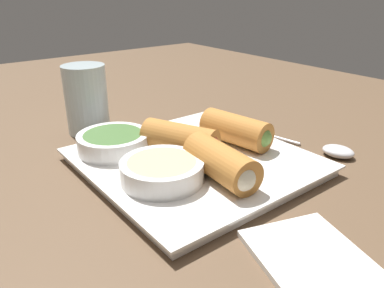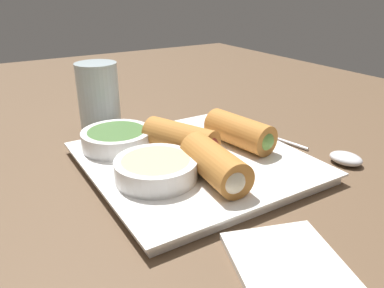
{
  "view_description": "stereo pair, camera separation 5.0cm",
  "coord_description": "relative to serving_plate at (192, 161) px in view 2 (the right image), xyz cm",
  "views": [
    {
      "loc": [
        -34.78,
        25.51,
        24.44
      ],
      "look_at": [
        0.49,
        -2.01,
        5.17
      ],
      "focal_mm": 35.0,
      "sensor_mm": 36.0,
      "label": 1
    },
    {
      "loc": [
        -37.63,
        21.4,
        24.44
      ],
      "look_at": [
        0.49,
        -2.01,
        5.17
      ],
      "focal_mm": 35.0,
      "sensor_mm": 36.0,
      "label": 2
    }
  ],
  "objects": [
    {
      "name": "napkin",
      "position": [
        -21.1,
        3.2,
        -0.46
      ],
      "size": [
        13.11,
        12.09,
        0.6
      ],
      "color": "silver",
      "rests_on": "table_surface"
    },
    {
      "name": "serving_plate",
      "position": [
        0.0,
        0.0,
        0.0
      ],
      "size": [
        27.36,
        26.67,
        1.5
      ],
      "color": "white",
      "rests_on": "table_surface"
    },
    {
      "name": "roll_front_right",
      "position": [
        -0.84,
        -7.46,
        2.83
      ],
      "size": [
        10.91,
        5.69,
        4.19
      ],
      "color": "#B77533",
      "rests_on": "serving_plate"
    },
    {
      "name": "dipping_bowl_near",
      "position": [
        -3.19,
        6.83,
        2.07
      ],
      "size": [
        9.63,
        9.63,
        2.43
      ],
      "color": "white",
      "rests_on": "serving_plate"
    },
    {
      "name": "roll_back_left",
      "position": [
        -7.38,
        1.3,
        2.83
      ],
      "size": [
        10.85,
        5.11,
        4.19
      ],
      "color": "#B77533",
      "rests_on": "serving_plate"
    },
    {
      "name": "dipping_bowl_far",
      "position": [
        7.83,
        7.32,
        2.07
      ],
      "size": [
        9.63,
        9.63,
        2.43
      ],
      "color": "white",
      "rests_on": "serving_plate"
    },
    {
      "name": "spoon",
      "position": [
        -8.81,
        -17.73,
        -0.06
      ],
      "size": [
        20.56,
        5.87,
        1.52
      ],
      "color": "silver",
      "rests_on": "table_surface"
    },
    {
      "name": "drinking_glass",
      "position": [
        20.35,
        5.45,
        4.69
      ],
      "size": [
        6.69,
        6.69,
        10.9
      ],
      "color": "silver",
      "rests_on": "table_surface"
    },
    {
      "name": "table_surface",
      "position": [
        -0.49,
        2.01,
        -1.76
      ],
      "size": [
        180.0,
        140.0,
        2.0
      ],
      "color": "brown",
      "rests_on": "ground"
    },
    {
      "name": "roll_front_left",
      "position": [
        1.08,
        0.71,
        2.83
      ],
      "size": [
        10.8,
        7.82,
        4.19
      ],
      "color": "#B77533",
      "rests_on": "serving_plate"
    }
  ]
}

